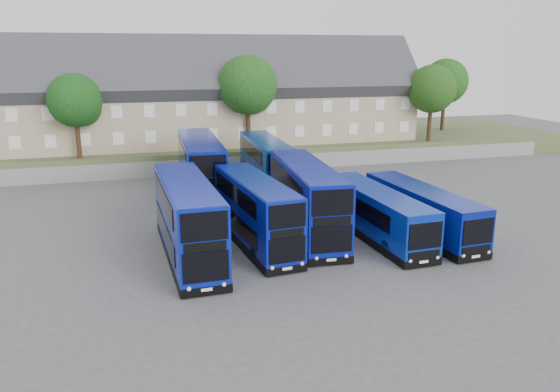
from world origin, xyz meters
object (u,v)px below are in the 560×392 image
Objects in this scene: dd_front_mid at (256,213)px; tree_east at (432,91)px; dd_front_left at (188,221)px; tree_mid at (249,87)px; tree_far at (446,83)px; coach_east_a at (376,215)px; tree_west at (77,102)px.

tree_east is (24.69, 21.82, 5.38)m from dd_front_mid.
dd_front_left is 1.23× the size of tree_mid.
tree_east is 9.23m from tree_far.
dd_front_left is 1.00× the size of coach_east_a.
coach_east_a is (11.86, 0.34, -0.69)m from dd_front_left.
coach_east_a is 37.91m from tree_far.
coach_east_a is 1.47× the size of tree_west.
tree_east is at bearing -130.60° from tree_far.
coach_east_a is at bearing -10.27° from dd_front_mid.
tree_far is at bearing 49.40° from tree_east.
tree_far is (42.00, 7.00, 0.68)m from tree_west.
tree_east is at bearing -1.43° from tree_mid.
tree_west is at bearing -170.54° from tree_far.
coach_east_a is 1.23× the size of tree_mid.
dd_front_left is 46.21m from tree_far.
dd_front_mid is 42.48m from tree_far.
dd_front_mid is 33.38m from tree_east.
dd_front_left is at bearing -141.68° from tree_east.
tree_mid reaches higher than tree_far.
dd_front_mid is 1.37× the size of tree_west.
dd_front_left is at bearing -172.00° from dd_front_mid.
tree_mid is at bearing 95.00° from coach_east_a.
tree_mid is at bearing 1.79° from tree_west.
tree_west is 0.83× the size of tree_mid.
tree_east is (17.01, 22.48, 5.89)m from coach_east_a.
tree_mid is (4.69, 22.32, 6.06)m from dd_front_mid.
coach_east_a is at bearing -49.81° from tree_west.
dd_front_mid is at bearing -101.86° from tree_mid.
tree_east is at bearing 36.43° from dd_front_left.
tree_far is (23.01, 29.48, 6.23)m from coach_east_a.
dd_front_mid is 7.72m from coach_east_a.
dd_front_left reaches higher than coach_east_a.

